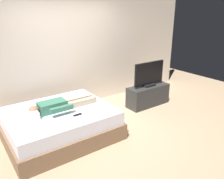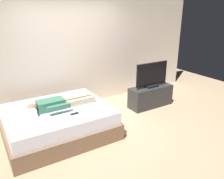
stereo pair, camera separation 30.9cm
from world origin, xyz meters
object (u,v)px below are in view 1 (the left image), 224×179
tv (149,75)px  person (59,105)px  tv_stand (148,95)px  remote (78,115)px  bed (60,124)px  pillow (22,116)px

tv → person: bearing=-177.4°
person → tv_stand: 2.37m
person → remote: (0.15, -0.40, -0.07)m
bed → person: person is taller
remote → tv_stand: size_ratio=0.14×
person → bed: bearing=-140.9°
pillow → tv_stand: pillow is taller
remote → tv_stand: remote is taller
bed → tv_stand: bearing=3.1°
pillow → tv_stand: size_ratio=0.44×
bed → pillow: 0.72m
bed → pillow: bearing=180.0°
tv → tv_stand: bearing=0.0°
pillow → remote: (0.82, -0.38, -0.05)m
pillow → remote: pillow is taller
remote → pillow: bearing=154.9°
pillow → tv: tv is taller
pillow → tv_stand: bearing=2.5°
remote → tv: size_ratio=0.17×
bed → person: 0.36m
bed → tv: 2.43m
person → tv: (2.34, 0.11, 0.16)m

